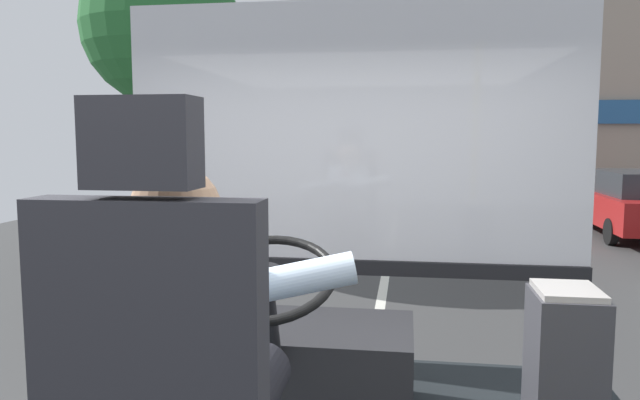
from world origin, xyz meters
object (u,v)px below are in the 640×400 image
at_px(bus_driver, 190,356).
at_px(parked_car_red, 638,202).
at_px(parked_car_white, 551,178).
at_px(parked_car_blue, 518,171).
at_px(steering_console, 287,363).
at_px(fare_box, 563,400).

height_order(bus_driver, parked_car_red, bus_driver).
xyz_separation_m(parked_car_white, parked_car_blue, (0.07, 5.88, -0.13)).
bearing_deg(parked_car_white, steering_console, -106.50).
relative_size(parked_car_white, parked_car_blue, 1.02).
xyz_separation_m(steering_console, parked_car_red, (5.11, 10.17, -0.32)).
height_order(parked_car_red, parked_car_blue, parked_car_red).
relative_size(fare_box, parked_car_red, 0.19).
bearing_deg(steering_console, parked_car_red, 63.31).
distance_m(fare_box, parked_car_white, 16.96).
relative_size(parked_car_red, parked_car_blue, 0.95).
bearing_deg(parked_car_red, bus_driver, -114.29).
height_order(steering_console, fare_box, steering_console).
height_order(steering_console, parked_car_white, steering_console).
relative_size(steering_console, parked_car_red, 0.28).
xyz_separation_m(bus_driver, fare_box, (1.03, 0.63, -0.33)).
xyz_separation_m(bus_driver, parked_car_red, (5.11, 11.33, -0.80)).
xyz_separation_m(fare_box, parked_car_red, (4.09, 10.70, -0.47)).
bearing_deg(bus_driver, parked_car_white, 74.56).
bearing_deg(parked_car_blue, parked_car_white, -90.72).
height_order(bus_driver, parked_car_white, bus_driver).
bearing_deg(parked_car_blue, steering_console, -102.41).
distance_m(steering_console, fare_box, 1.17).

